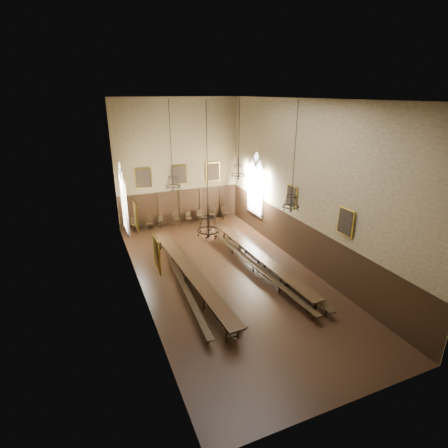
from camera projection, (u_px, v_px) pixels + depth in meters
floor at (228, 276)px, 18.78m from camera, size 9.00×18.00×0.02m
ceiling at (229, 99)px, 15.58m from camera, size 9.00×18.00×0.02m
wall_back at (178, 163)px, 24.95m from camera, size 9.00×0.02×9.00m
wall_front at (360, 282)px, 9.40m from camera, size 9.00×0.02×9.00m
wall_left at (135, 207)px, 15.55m from camera, size 0.02×18.00×9.00m
wall_right at (305, 187)px, 18.80m from camera, size 0.02×18.00×9.00m
wainscot_panelling at (228, 255)px, 18.33m from camera, size 9.00×18.00×2.50m
table_left at (190, 277)px, 17.84m from camera, size 1.24×10.63×0.83m
table_right at (261, 263)px, 19.44m from camera, size 1.12×9.84×0.77m
bench_left_outer at (181, 282)px, 17.69m from camera, size 0.79×9.97×0.45m
bench_left_inner at (204, 279)px, 17.97m from camera, size 0.59×9.10×0.41m
bench_right_inner at (253, 266)px, 19.18m from camera, size 1.06×10.74×0.48m
bench_right_outer at (272, 263)px, 19.54m from camera, size 0.44×10.59×0.48m
chair_0 at (135, 227)px, 24.80m from camera, size 0.53×0.53×1.01m
chair_1 at (150, 225)px, 25.09m from camera, size 0.55×0.55×1.01m
chair_2 at (162, 224)px, 25.42m from camera, size 0.48×0.48×0.89m
chair_3 at (176, 221)px, 25.91m from camera, size 0.50×0.50×1.01m
chair_4 at (189, 220)px, 26.26m from camera, size 0.45×0.45×0.89m
chair_5 at (201, 218)px, 26.48m from camera, size 0.53×0.53×0.98m
chair_6 at (213, 217)px, 26.94m from camera, size 0.45×0.45×0.87m
chair_7 at (224, 215)px, 27.26m from camera, size 0.50×0.50×1.02m
chandelier_back_left at (173, 180)px, 17.90m from camera, size 0.75×0.75×4.40m
chandelier_back_right at (238, 170)px, 19.91m from camera, size 0.84×0.84×4.31m
chandelier_front_left at (208, 223)px, 14.56m from camera, size 0.93×0.93×5.33m
chandelier_front_right at (291, 199)px, 15.97m from camera, size 0.77×0.77×4.80m
portrait_back_0 at (143, 178)px, 24.19m from camera, size 1.10×0.12×1.40m
portrait_back_1 at (179, 175)px, 25.12m from camera, size 1.10×0.12×1.40m
portrait_back_2 at (213, 172)px, 26.06m from camera, size 1.10×0.12×1.40m
portrait_left_0 at (136, 216)px, 16.75m from camera, size 0.12×1.00×1.30m
portrait_left_1 at (157, 254)px, 12.86m from camera, size 0.12×1.00×1.30m
portrait_right_0 at (292, 197)px, 19.90m from camera, size 0.12×1.00×1.30m
portrait_right_1 at (346, 222)px, 16.02m from camera, size 0.12×1.00×1.30m
window_right at (256, 184)px, 23.91m from camera, size 0.20×2.20×4.60m
window_left at (123, 198)px, 20.72m from camera, size 0.20×2.20×4.60m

